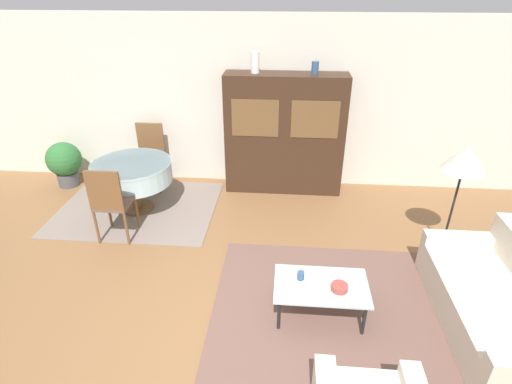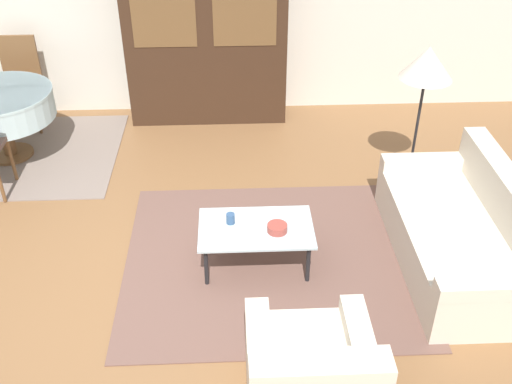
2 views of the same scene
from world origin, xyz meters
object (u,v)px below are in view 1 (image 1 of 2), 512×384
object	(u,v)px
display_cabinet	(284,135)
floor_lamp	(465,161)
potted_plant	(64,162)
bowl	(339,287)
couch	(501,306)
vase_tall	(255,62)
coffee_table	(321,288)
dining_chair_near	(110,200)
vase_short	(315,68)
dining_table	(132,172)
cup	(301,276)
dining_chair_far	(150,152)

from	to	relation	value
display_cabinet	floor_lamp	distance (m)	2.65
display_cabinet	floor_lamp	world-z (taller)	display_cabinet
floor_lamp	potted_plant	distance (m)	5.96
bowl	potted_plant	xyz separation A→B (m)	(-4.26, 2.71, 0.00)
couch	vase_tall	bearing A→B (deg)	43.00
coffee_table	potted_plant	distance (m)	4.87
couch	potted_plant	distance (m)	6.43
dining_chair_near	vase_short	world-z (taller)	vase_short
dining_table	dining_chair_near	distance (m)	0.80
cup	vase_short	distance (m)	3.18
dining_chair_near	dining_table	bearing A→B (deg)	90.00
coffee_table	dining_chair_near	size ratio (longest dim) A/B	0.90
vase_short	dining_chair_near	bearing A→B (deg)	-147.12
bowl	couch	bearing A→B (deg)	1.21
floor_lamp	bowl	size ratio (longest dim) A/B	8.73
vase_short	bowl	bearing A→B (deg)	-85.79
bowl	vase_tall	size ratio (longest dim) A/B	0.55
dining_chair_far	potted_plant	bearing A→B (deg)	4.70
dining_chair_near	bowl	xyz separation A→B (m)	(2.82, -1.22, -0.17)
cup	bowl	distance (m)	0.40
dining_chair_near	couch	bearing A→B (deg)	-15.06
cup	bowl	world-z (taller)	cup
couch	dining_chair_near	distance (m)	4.58
couch	dining_table	xyz separation A→B (m)	(-4.41, 1.99, 0.33)
floor_lamp	potted_plant	bearing A→B (deg)	166.52
floor_lamp	vase_tall	size ratio (longest dim) A/B	4.81
display_cabinet	dining_chair_far	distance (m)	2.22
display_cabinet	bowl	xyz separation A→B (m)	(0.62, -2.90, -0.52)
couch	vase_tall	world-z (taller)	vase_tall
coffee_table	display_cabinet	distance (m)	2.94
dining_chair_near	potted_plant	bearing A→B (deg)	134.08
dining_chair_near	vase_tall	distance (m)	2.81
dining_table	vase_short	world-z (taller)	vase_short
coffee_table	cup	world-z (taller)	cup
coffee_table	display_cabinet	size ratio (longest dim) A/B	0.50
display_cabinet	dining_table	xyz separation A→B (m)	(-2.20, -0.88, -0.33)
display_cabinet	vase_tall	size ratio (longest dim) A/B	6.28
dining_chair_near	floor_lamp	world-z (taller)	floor_lamp
vase_short	potted_plant	xyz separation A→B (m)	(-4.05, -0.20, -1.55)
dining_chair_near	vase_tall	size ratio (longest dim) A/B	3.50
couch	potted_plant	world-z (taller)	couch
dining_chair_near	cup	bearing A→B (deg)	-24.09
coffee_table	vase_tall	size ratio (longest dim) A/B	3.16
vase_short	potted_plant	size ratio (longest dim) A/B	0.24
display_cabinet	vase_short	bearing A→B (deg)	0.13
coffee_table	vase_short	bearing A→B (deg)	90.86
couch	display_cabinet	distance (m)	3.68
dining_chair_far	dining_table	bearing A→B (deg)	90.00
dining_chair_far	floor_lamp	xyz separation A→B (m)	(4.30, -1.50, 0.65)
display_cabinet	vase_short	size ratio (longest dim) A/B	10.50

